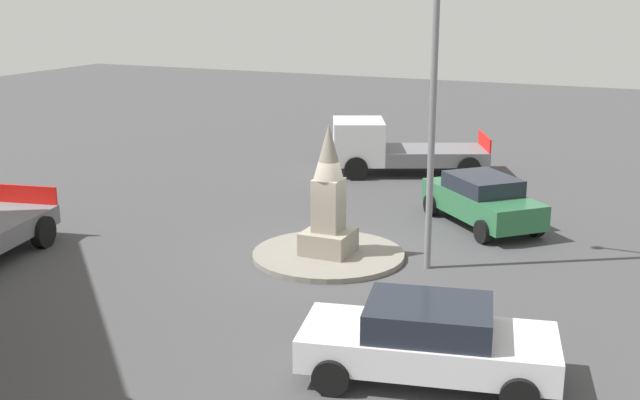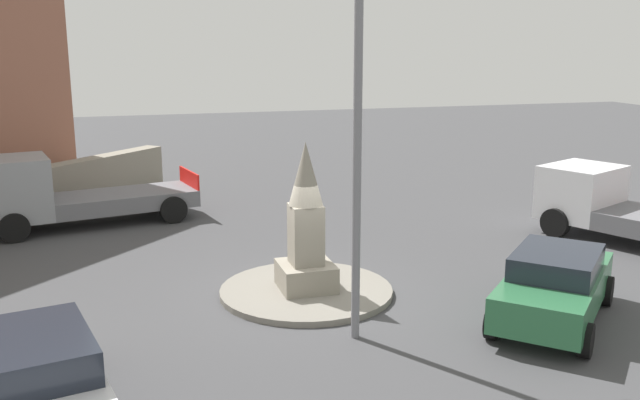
{
  "view_description": "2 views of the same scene",
  "coord_description": "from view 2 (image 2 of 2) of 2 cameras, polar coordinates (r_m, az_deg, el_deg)",
  "views": [
    {
      "loc": [
        -7.7,
        17.66,
        6.67
      ],
      "look_at": [
        -0.14,
        0.84,
        1.73
      ],
      "focal_mm": 44.89,
      "sensor_mm": 36.0,
      "label": 1
    },
    {
      "loc": [
        -14.33,
        3.88,
        5.57
      ],
      "look_at": [
        0.53,
        -0.48,
        2.01
      ],
      "focal_mm": 39.37,
      "sensor_mm": 36.0,
      "label": 2
    }
  ],
  "objects": [
    {
      "name": "traffic_island",
      "position": [
        15.84,
        -1.13,
        -7.4
      ],
      "size": [
        3.86,
        3.86,
        0.14
      ],
      "primitive_type": "cylinder",
      "color": "gray",
      "rests_on": "ground"
    },
    {
      "name": "monument",
      "position": [
        15.39,
        -1.15,
        -2.36
      ],
      "size": [
        1.19,
        1.19,
        3.3
      ],
      "color": "gray",
      "rests_on": "traffic_island"
    },
    {
      "name": "ground_plane",
      "position": [
        15.86,
        -1.13,
        -7.63
      ],
      "size": [
        80.0,
        80.0,
        0.0
      ],
      "primitive_type": "plane",
      "color": "#424244"
    },
    {
      "name": "car_green_passing",
      "position": [
        14.92,
        18.56,
        -6.53
      ],
      "size": [
        4.1,
        4.1,
        1.47
      ],
      "color": "#2D6B42",
      "rests_on": "ground"
    },
    {
      "name": "truck_grey_approaching",
      "position": [
        22.37,
        -20.47,
        0.44
      ],
      "size": [
        3.3,
        6.6,
        2.25
      ],
      "color": "gray",
      "rests_on": "ground"
    },
    {
      "name": "streetlamp",
      "position": [
        12.53,
        3.14,
        11.96
      ],
      "size": [
        3.68,
        0.28,
        9.0
      ],
      "color": "slate",
      "rests_on": "ground"
    },
    {
      "name": "truck_white_parked_right",
      "position": [
        21.5,
        23.2,
        -0.55
      ],
      "size": [
        5.96,
        4.28,
        1.97
      ],
      "color": "silver",
      "rests_on": "ground"
    },
    {
      "name": "car_white_waiting",
      "position": [
        11.32,
        -22.31,
        -13.34
      ],
      "size": [
        4.69,
        2.75,
        1.43
      ],
      "color": "silver",
      "rests_on": "ground"
    }
  ]
}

